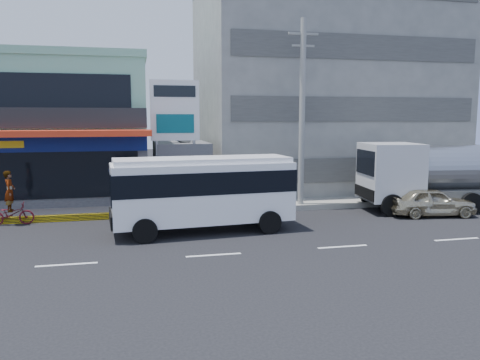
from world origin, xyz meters
name	(u,v)px	position (x,y,z in m)	size (l,w,h in m)	color
ground	(214,255)	(0.00, 0.00, 0.00)	(120.00, 120.00, 0.00)	black
sidewalk	(272,201)	(5.00, 9.50, 0.15)	(70.00, 5.00, 0.30)	gray
shop_building	(43,133)	(-8.00, 13.95, 4.00)	(12.40, 11.70, 8.00)	#404044
concrete_building	(319,88)	(10.00, 15.00, 7.00)	(16.00, 12.00, 14.00)	gray
gap_structure	(180,171)	(0.00, 12.00, 1.75)	(3.00, 6.00, 3.50)	#404044
satellite_dish	(181,141)	(0.00, 11.00, 3.58)	(1.50, 1.50, 0.15)	slate
billboard	(175,117)	(-0.50, 9.20, 4.93)	(2.60, 0.18, 6.90)	gray
utility_pole_near	(302,113)	(6.00, 7.40, 5.15)	(1.60, 0.30, 10.00)	#999993
minibus	(203,188)	(0.16, 3.62, 1.92)	(7.86, 3.18, 3.22)	white
sedan	(431,202)	(11.80, 4.32, 0.73)	(1.72, 4.27, 1.46)	#C0B492
tanker_truck	(441,174)	(13.18, 5.58, 1.93)	(9.35, 3.80, 3.59)	silver
motorcycle_rider	(11,207)	(-8.28, 6.80, 0.83)	(2.00, 0.79, 2.52)	#4C0A14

